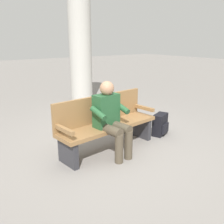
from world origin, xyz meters
name	(u,v)px	position (x,y,z in m)	size (l,w,h in m)	color
ground_plane	(109,149)	(0.00, 0.00, 0.00)	(40.00, 40.00, 0.00)	gray
bench_near	(106,123)	(0.01, -0.07, 0.46)	(1.84, 0.67, 0.90)	olive
person_seated	(111,117)	(0.08, 0.17, 0.63)	(0.60, 0.60, 1.18)	#23512D
backpack	(160,125)	(-1.20, 0.03, 0.20)	(0.40, 0.32, 0.41)	black
support_pillar	(80,41)	(-1.30, -3.22, 1.72)	(0.63, 0.63, 3.44)	#B2AFA8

